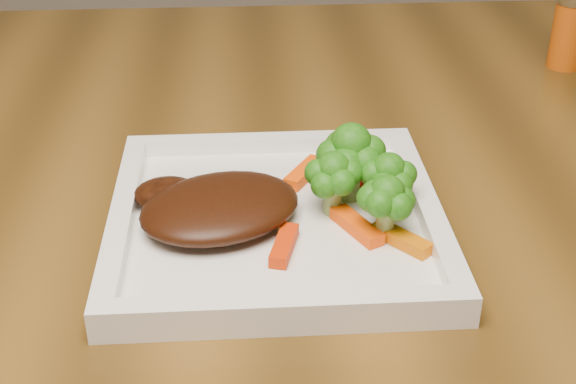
{
  "coord_description": "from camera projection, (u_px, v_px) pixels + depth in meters",
  "views": [
    {
      "loc": [
        -0.35,
        -0.77,
        1.12
      ],
      "look_at": [
        -0.31,
        -0.21,
        0.79
      ],
      "focal_mm": 50.0,
      "sensor_mm": 36.0,
      "label": 1
    }
  ],
  "objects": [
    {
      "name": "carrot_3",
      "position": [
        381.0,
        183.0,
        0.7
      ],
      "size": [
        0.06,
        0.04,
        0.01
      ],
      "primitive_type": "cube",
      "rotation": [
        0.0,
        0.0,
        0.47
      ],
      "color": "#EF1103",
      "rests_on": "plate"
    },
    {
      "name": "broccoli_3",
      "position": [
        333.0,
        180.0,
        0.66
      ],
      "size": [
        0.06,
        0.06,
        0.06
      ],
      "primitive_type": null,
      "rotation": [
        0.0,
        0.0,
        -0.25
      ],
      "color": "#1D6711",
      "rests_on": "plate"
    },
    {
      "name": "carrot_5",
      "position": [
        357.0,
        226.0,
        0.64
      ],
      "size": [
        0.04,
        0.06,
        0.01
      ],
      "primitive_type": "cube",
      "rotation": [
        0.0,
        0.0,
        -1.09
      ],
      "color": "#FF4A04",
      "rests_on": "plate"
    },
    {
      "name": "spice_shaker",
      "position": [
        570.0,
        31.0,
        0.97
      ],
      "size": [
        0.04,
        0.04,
        0.09
      ],
      "primitive_type": "cylinder",
      "rotation": [
        0.0,
        0.0,
        -0.04
      ],
      "color": "#C44E0A",
      "rests_on": "dining_table"
    },
    {
      "name": "broccoli_1",
      "position": [
        388.0,
        179.0,
        0.66
      ],
      "size": [
        0.07,
        0.07,
        0.06
      ],
      "primitive_type": null,
      "rotation": [
        0.0,
        0.0,
        0.34
      ],
      "color": "#197012",
      "rests_on": "plate"
    },
    {
      "name": "carrot_4",
      "position": [
        304.0,
        173.0,
        0.72
      ],
      "size": [
        0.04,
        0.05,
        0.01
      ],
      "primitive_type": "cube",
      "rotation": [
        0.0,
        0.0,
        1.01
      ],
      "color": "#FF4B04",
      "rests_on": "plate"
    },
    {
      "name": "broccoli_0",
      "position": [
        350.0,
        162.0,
        0.68
      ],
      "size": [
        0.08,
        0.08,
        0.07
      ],
      "primitive_type": null,
      "rotation": [
        0.0,
        0.0,
        -0.22
      ],
      "color": "#137313",
      "rests_on": "plate"
    },
    {
      "name": "steak",
      "position": [
        220.0,
        207.0,
        0.65
      ],
      "size": [
        0.16,
        0.15,
        0.03
      ],
      "primitive_type": "ellipsoid",
      "rotation": [
        0.0,
        0.0,
        0.41
      ],
      "color": "#361608",
      "rests_on": "plate"
    },
    {
      "name": "broccoli_2",
      "position": [
        386.0,
        205.0,
        0.62
      ],
      "size": [
        0.05,
        0.05,
        0.06
      ],
      "primitive_type": null,
      "rotation": [
        0.0,
        0.0,
        0.03
      ],
      "color": "#236C12",
      "rests_on": "plate"
    },
    {
      "name": "carrot_2",
      "position": [
        284.0,
        245.0,
        0.62
      ],
      "size": [
        0.03,
        0.05,
        0.01
      ],
      "primitive_type": "cube",
      "rotation": [
        0.0,
        0.0,
        1.3
      ],
      "color": "red",
      "rests_on": "plate"
    },
    {
      "name": "plate",
      "position": [
        276.0,
        225.0,
        0.67
      ],
      "size": [
        0.27,
        0.27,
        0.01
      ],
      "primitive_type": "cube",
      "color": "white",
      "rests_on": "dining_table"
    },
    {
      "name": "carrot_1",
      "position": [
        401.0,
        239.0,
        0.63
      ],
      "size": [
        0.04,
        0.05,
        0.01
      ],
      "primitive_type": "cube",
      "rotation": [
        0.0,
        0.0,
        -0.85
      ],
      "color": "#CC6403",
      "rests_on": "plate"
    }
  ]
}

